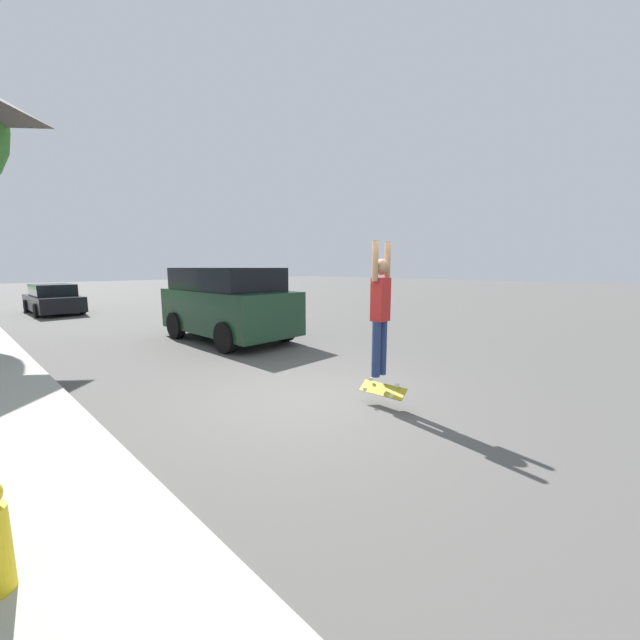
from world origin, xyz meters
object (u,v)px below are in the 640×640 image
(suv_parked, at_px, (227,303))
(car_down_street, at_px, (53,300))
(skateboarder, at_px, (380,307))
(skateboard, at_px, (382,389))

(suv_parked, bearing_deg, car_down_street, 100.94)
(car_down_street, bearing_deg, skateboarder, -86.80)
(skateboarder, bearing_deg, suv_parked, 78.77)
(car_down_street, distance_m, skateboard, 17.58)
(car_down_street, bearing_deg, suv_parked, -79.06)
(skateboarder, height_order, skateboard, skateboarder)
(skateboarder, bearing_deg, skateboard, -111.93)
(skateboard, bearing_deg, car_down_street, 93.06)
(car_down_street, relative_size, skateboarder, 2.14)
(suv_parked, distance_m, car_down_street, 11.55)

